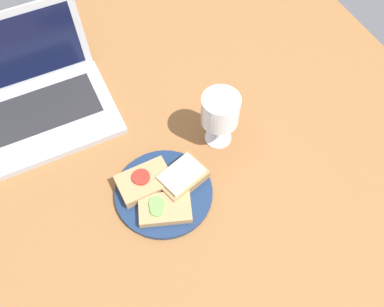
# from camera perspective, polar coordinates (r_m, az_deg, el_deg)

# --- Properties ---
(wooden_table) EXTENTS (1.40, 1.40, 0.03)m
(wooden_table) POSITION_cam_1_polar(r_m,az_deg,el_deg) (1.00, -1.78, -3.50)
(wooden_table) COLOR brown
(wooden_table) RESTS_ON ground
(plate) EXTENTS (0.22, 0.22, 0.01)m
(plate) POSITION_cam_1_polar(r_m,az_deg,el_deg) (0.96, -3.78, -5.25)
(plate) COLOR navy
(plate) RESTS_ON wooden_table
(sandwich_with_cheese) EXTENTS (0.13, 0.10, 0.03)m
(sandwich_with_cheese) POSITION_cam_1_polar(r_m,az_deg,el_deg) (0.95, -1.57, -3.23)
(sandwich_with_cheese) COLOR #937047
(sandwich_with_cheese) RESTS_ON plate
(sandwich_with_tomato) EXTENTS (0.12, 0.08, 0.03)m
(sandwich_with_tomato) POSITION_cam_1_polar(r_m,az_deg,el_deg) (0.96, -6.34, -3.73)
(sandwich_with_tomato) COLOR #A88456
(sandwich_with_tomato) RESTS_ON plate
(sandwich_with_cucumber) EXTENTS (0.13, 0.10, 0.02)m
(sandwich_with_cucumber) POSITION_cam_1_polar(r_m,az_deg,el_deg) (0.93, -3.68, -7.33)
(sandwich_with_cucumber) COLOR #A88456
(sandwich_with_cucumber) RESTS_ON plate
(wine_glass) EXTENTS (0.09, 0.09, 0.15)m
(wine_glass) POSITION_cam_1_polar(r_m,az_deg,el_deg) (0.96, 3.79, 5.61)
(wine_glass) COLOR white
(wine_glass) RESTS_ON wooden_table
(laptop) EXTENTS (0.36, 0.28, 0.22)m
(laptop) POSITION_cam_1_polar(r_m,az_deg,el_deg) (1.13, -20.37, 6.76)
(laptop) COLOR #ADAFB5
(laptop) RESTS_ON wooden_table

